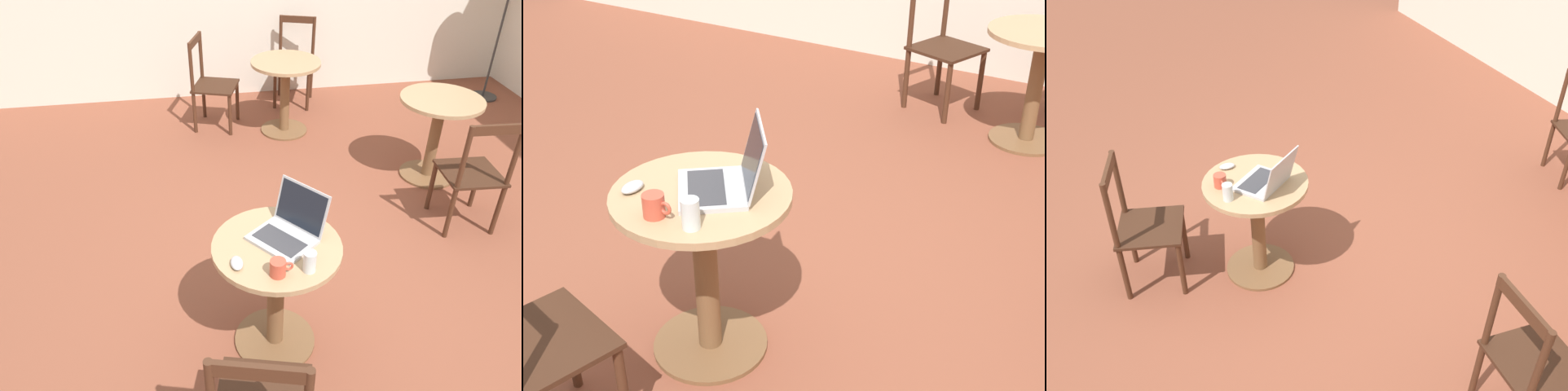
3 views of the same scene
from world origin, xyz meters
The scene contains 11 objects.
ground_plane centered at (0.00, 0.00, 0.00)m, with size 16.00×16.00×0.00m, color brown.
cafe_table_near centered at (-0.26, -0.43, 0.49)m, with size 0.67×0.67×0.73m.
cafe_table_mid centered at (1.40, 1.13, 0.49)m, with size 0.67×0.67×0.73m.
cafe_table_far centered at (0.33, 2.18, 0.49)m, with size 0.67×0.67×0.73m.
chair_mid_front centered at (1.35, 0.43, 0.45)m, with size 0.43×0.43×0.91m.
chair_far_left centered at (-0.37, 2.41, 0.45)m, with size 0.52×0.52×0.91m.
chair_far_back centered at (0.58, 2.88, 0.45)m, with size 0.52×0.52×0.91m.
laptop centered at (-0.19, -0.38, 0.78)m, with size 0.43×0.43×0.25m.
mouse centered at (-0.47, -0.55, 0.74)m, with size 0.06×0.10×0.03m.
mug centered at (-0.29, -0.65, 0.77)m, with size 0.11×0.08×0.08m.
drinking_glass centered at (-0.14, -0.64, 0.78)m, with size 0.06×0.06×0.11m.
Camera 1 is at (-0.66, -2.37, 2.39)m, focal length 35.00 mm.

